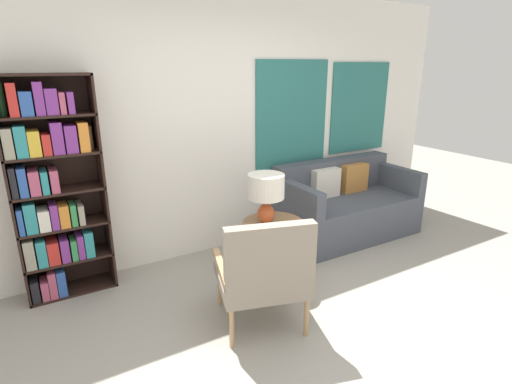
% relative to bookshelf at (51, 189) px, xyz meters
% --- Properties ---
extents(ground_plane, '(14.00, 14.00, 0.00)m').
position_rel_bookshelf_xyz_m(ground_plane, '(1.51, -1.84, -0.97)').
color(ground_plane, '#9E998E').
extents(wall_back, '(6.40, 0.08, 2.70)m').
position_rel_bookshelf_xyz_m(wall_back, '(1.58, 0.19, 0.38)').
color(wall_back, white).
rests_on(wall_back, ground_plane).
extents(bookshelf, '(0.73, 0.30, 1.90)m').
position_rel_bookshelf_xyz_m(bookshelf, '(0.00, 0.00, 0.00)').
color(bookshelf, black).
rests_on(bookshelf, ground_plane).
extents(armchair, '(0.81, 0.80, 0.93)m').
position_rel_bookshelf_xyz_m(armchair, '(1.26, -1.36, -0.46)').
color(armchair, tan).
rests_on(armchair, ground_plane).
extents(couch, '(1.65, 0.84, 0.87)m').
position_rel_bookshelf_xyz_m(couch, '(3.07, -0.25, -0.63)').
color(couch, '#474C56').
rests_on(couch, ground_plane).
extents(side_table, '(0.58, 0.58, 0.54)m').
position_rel_bookshelf_xyz_m(side_table, '(1.79, -0.66, -0.48)').
color(side_table, '#99704C').
rests_on(side_table, ground_plane).
extents(table_lamp, '(0.34, 0.34, 0.47)m').
position_rel_bookshelf_xyz_m(table_lamp, '(1.72, -0.64, -0.11)').
color(table_lamp, '#C65128').
rests_on(table_lamp, side_table).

